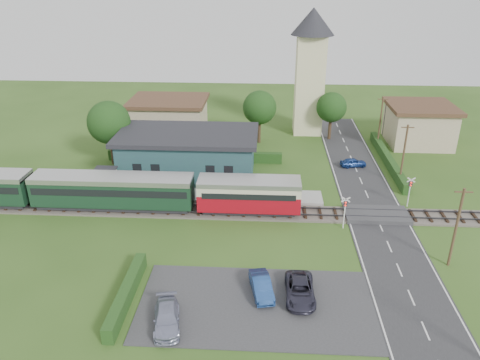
# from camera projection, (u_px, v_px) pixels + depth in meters

# --- Properties ---
(ground) EXTENTS (120.00, 120.00, 0.00)m
(ground) POSITION_uv_depth(u_px,v_px,m) (275.00, 224.00, 44.77)
(ground) COLOR #2D4C19
(railway_track) EXTENTS (76.00, 3.20, 0.49)m
(railway_track) POSITION_uv_depth(u_px,v_px,m) (275.00, 213.00, 46.54)
(railway_track) COLOR #4C443D
(railway_track) RESTS_ON ground
(road) EXTENTS (6.00, 70.00, 0.05)m
(road) POSITION_uv_depth(u_px,v_px,m) (381.00, 227.00, 44.23)
(road) COLOR #28282B
(road) RESTS_ON ground
(car_park) EXTENTS (17.00, 9.00, 0.08)m
(car_park) POSITION_uv_depth(u_px,v_px,m) (256.00, 305.00, 33.92)
(car_park) COLOR #333335
(car_park) RESTS_ON ground
(crossing_deck) EXTENTS (6.20, 3.40, 0.45)m
(crossing_deck) POSITION_uv_depth(u_px,v_px,m) (376.00, 215.00, 45.97)
(crossing_deck) COLOR #333335
(crossing_deck) RESTS_ON ground
(platform) EXTENTS (30.00, 3.00, 0.45)m
(platform) POSITION_uv_depth(u_px,v_px,m) (181.00, 195.00, 49.93)
(platform) COLOR gray
(platform) RESTS_ON ground
(equipment_hut) EXTENTS (2.30, 2.30, 2.55)m
(equipment_hut) POSITION_uv_depth(u_px,v_px,m) (106.00, 180.00, 49.72)
(equipment_hut) COLOR beige
(equipment_hut) RESTS_ON platform
(station_building) EXTENTS (16.00, 9.00, 5.30)m
(station_building) POSITION_uv_depth(u_px,v_px,m) (188.00, 154.00, 54.18)
(station_building) COLOR #255150
(station_building) RESTS_ON ground
(train) EXTENTS (43.20, 2.90, 3.40)m
(train) POSITION_uv_depth(u_px,v_px,m) (82.00, 189.00, 46.70)
(train) COLOR #232328
(train) RESTS_ON ground
(church_tower) EXTENTS (6.00, 6.00, 17.60)m
(church_tower) POSITION_uv_depth(u_px,v_px,m) (311.00, 63.00, 65.75)
(church_tower) COLOR beige
(church_tower) RESTS_ON ground
(house_west) EXTENTS (10.80, 8.80, 5.50)m
(house_west) POSITION_uv_depth(u_px,v_px,m) (169.00, 118.00, 67.14)
(house_west) COLOR tan
(house_west) RESTS_ON ground
(house_east) EXTENTS (8.80, 8.80, 5.50)m
(house_east) POSITION_uv_depth(u_px,v_px,m) (419.00, 124.00, 64.39)
(house_east) COLOR tan
(house_east) RESTS_ON ground
(hedge_carpark) EXTENTS (0.80, 9.00, 1.20)m
(hedge_carpark) POSITION_uv_depth(u_px,v_px,m) (126.00, 294.00, 34.19)
(hedge_carpark) COLOR #193814
(hedge_carpark) RESTS_ON ground
(hedge_roadside) EXTENTS (0.80, 18.00, 1.20)m
(hedge_roadside) POSITION_uv_depth(u_px,v_px,m) (388.00, 159.00, 58.32)
(hedge_roadside) COLOR #193814
(hedge_roadside) RESTS_ON ground
(hedge_station) EXTENTS (22.00, 0.80, 1.30)m
(hedge_station) POSITION_uv_depth(u_px,v_px,m) (195.00, 156.00, 59.12)
(hedge_station) COLOR #193814
(hedge_station) RESTS_ON ground
(tree_a) EXTENTS (5.20, 5.20, 8.00)m
(tree_a) POSITION_uv_depth(u_px,v_px,m) (109.00, 123.00, 56.33)
(tree_a) COLOR #332316
(tree_a) RESTS_ON ground
(tree_b) EXTENTS (4.60, 4.60, 7.34)m
(tree_b) POSITION_uv_depth(u_px,v_px,m) (260.00, 108.00, 63.72)
(tree_b) COLOR #332316
(tree_b) RESTS_ON ground
(tree_c) EXTENTS (4.20, 4.20, 6.78)m
(tree_c) POSITION_uv_depth(u_px,v_px,m) (331.00, 107.00, 65.16)
(tree_c) COLOR #332316
(tree_c) RESTS_ON ground
(utility_pole_b) EXTENTS (1.40, 0.22, 7.00)m
(utility_pole_b) POSITION_uv_depth(u_px,v_px,m) (456.00, 227.00, 37.07)
(utility_pole_b) COLOR #473321
(utility_pole_b) RESTS_ON ground
(utility_pole_c) EXTENTS (1.40, 0.22, 7.00)m
(utility_pole_c) POSITION_uv_depth(u_px,v_px,m) (404.00, 154.00, 51.62)
(utility_pole_c) COLOR #473321
(utility_pole_c) RESTS_ON ground
(utility_pole_d) EXTENTS (1.40, 0.22, 7.00)m
(utility_pole_d) POSITION_uv_depth(u_px,v_px,m) (380.00, 122.00, 62.53)
(utility_pole_d) COLOR #473321
(utility_pole_d) RESTS_ON ground
(crossing_signal_near) EXTENTS (0.84, 0.28, 3.28)m
(crossing_signal_near) POSITION_uv_depth(u_px,v_px,m) (345.00, 208.00, 43.18)
(crossing_signal_near) COLOR silver
(crossing_signal_near) RESTS_ON ground
(crossing_signal_far) EXTENTS (0.84, 0.28, 3.28)m
(crossing_signal_far) POSITION_uv_depth(u_px,v_px,m) (410.00, 188.00, 47.16)
(crossing_signal_far) COLOR silver
(crossing_signal_far) RESTS_ON ground
(streetlamp_west) EXTENTS (0.30, 0.30, 5.15)m
(streetlamp_west) POSITION_uv_depth(u_px,v_px,m) (110.00, 126.00, 62.85)
(streetlamp_west) COLOR #3F3F47
(streetlamp_west) RESTS_ON ground
(streetlamp_east) EXTENTS (0.30, 0.30, 5.15)m
(streetlamp_east) POSITION_uv_depth(u_px,v_px,m) (385.00, 115.00, 67.22)
(streetlamp_east) COLOR #3F3F47
(streetlamp_east) RESTS_ON ground
(car_on_road) EXTENTS (3.34, 1.83, 1.08)m
(car_on_road) POSITION_uv_depth(u_px,v_px,m) (353.00, 162.00, 57.39)
(car_on_road) COLOR navy
(car_on_road) RESTS_ON road
(car_park_blue) EXTENTS (2.12, 4.07, 1.28)m
(car_park_blue) POSITION_uv_depth(u_px,v_px,m) (261.00, 286.00, 34.86)
(car_park_blue) COLOR navy
(car_park_blue) RESTS_ON car_park
(car_park_silver) EXTENTS (2.49, 4.50, 1.23)m
(car_park_silver) POSITION_uv_depth(u_px,v_px,m) (167.00, 318.00, 31.69)
(car_park_silver) COLOR #9094AF
(car_park_silver) RESTS_ON car_park
(car_park_dark) EXTENTS (2.13, 4.57, 1.27)m
(car_park_dark) POSITION_uv_depth(u_px,v_px,m) (300.00, 290.00, 34.40)
(car_park_dark) COLOR #292838
(car_park_dark) RESTS_ON car_park
(pedestrian_near) EXTENTS (0.66, 0.55, 1.56)m
(pedestrian_near) POSITION_uv_depth(u_px,v_px,m) (229.00, 191.00, 48.52)
(pedestrian_near) COLOR gray
(pedestrian_near) RESTS_ON platform
(pedestrian_far) EXTENTS (0.79, 0.88, 1.49)m
(pedestrian_far) POSITION_uv_depth(u_px,v_px,m) (112.00, 184.00, 50.31)
(pedestrian_far) COLOR gray
(pedestrian_far) RESTS_ON platform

